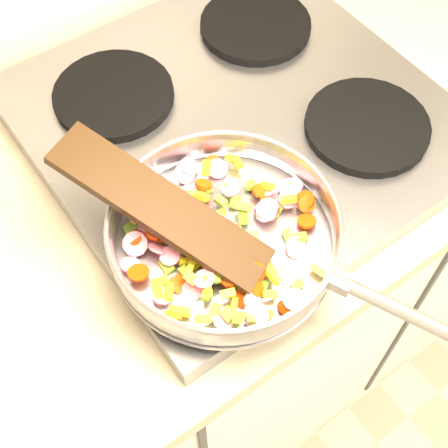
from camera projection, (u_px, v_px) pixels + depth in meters
cooktop at (238, 122)px, 0.98m from camera, size 0.60×0.60×0.04m
grate_fl at (216, 216)px, 0.86m from camera, size 0.19×0.19×0.02m
grate_fr at (367, 126)px, 0.94m from camera, size 0.19×0.19×0.02m
grate_bl at (114, 95)px, 0.98m from camera, size 0.19×0.19×0.02m
grate_br at (255, 25)px, 1.07m from camera, size 0.19×0.19×0.02m
saute_pan at (226, 232)px, 0.80m from camera, size 0.34×0.48×0.06m
vegetable_heap at (220, 240)px, 0.80m from camera, size 0.28×0.28×0.05m
wooden_spatula at (161, 207)px, 0.78m from camera, size 0.18×0.30×0.09m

